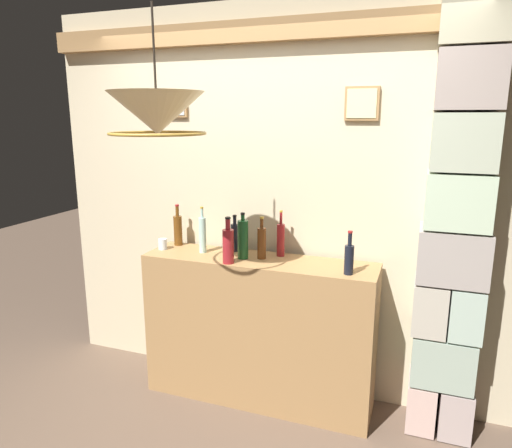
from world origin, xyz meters
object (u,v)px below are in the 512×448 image
object	(u,v)px
liquor_bottle_amaro	(235,237)
pendant_lamp	(157,114)
liquor_bottle_whiskey	(243,239)
liquor_bottle_sherry	(349,258)
liquor_bottle_brandy	(228,245)
liquor_bottle_scotch	(281,239)
liquor_bottle_mezcal	(178,229)
liquor_bottle_vermouth	(262,242)
liquor_bottle_vodka	(202,234)
glass_tumbler_rocks	(163,244)

from	to	relation	value
liquor_bottle_amaro	pendant_lamp	distance (m)	1.13
liquor_bottle_whiskey	liquor_bottle_sherry	size ratio (longest dim) A/B	1.16
liquor_bottle_sherry	pendant_lamp	size ratio (longest dim) A/B	0.41
liquor_bottle_sherry	liquor_bottle_brandy	bearing A→B (deg)	-176.42
liquor_bottle_brandy	liquor_bottle_amaro	bearing A→B (deg)	103.69
liquor_bottle_sherry	pendant_lamp	bearing A→B (deg)	-150.31
liquor_bottle_brandy	liquor_bottle_scotch	size ratio (longest dim) A/B	0.96
liquor_bottle_whiskey	liquor_bottle_scotch	size ratio (longest dim) A/B	0.98
liquor_bottle_whiskey	liquor_bottle_mezcal	size ratio (longest dim) A/B	1.02
liquor_bottle_amaro	liquor_bottle_scotch	world-z (taller)	liquor_bottle_scotch
liquor_bottle_vermouth	liquor_bottle_vodka	xyz separation A→B (m)	(-0.43, -0.00, 0.02)
liquor_bottle_whiskey	liquor_bottle_sherry	world-z (taller)	liquor_bottle_whiskey
liquor_bottle_scotch	pendant_lamp	world-z (taller)	pendant_lamp
liquor_bottle_brandy	liquor_bottle_vermouth	world-z (taller)	liquor_bottle_brandy
liquor_bottle_vodka	glass_tumbler_rocks	xyz separation A→B (m)	(-0.30, -0.03, -0.09)
glass_tumbler_rocks	liquor_bottle_brandy	bearing A→B (deg)	-13.30
liquor_bottle_mezcal	liquor_bottle_vermouth	xyz separation A→B (m)	(0.68, -0.10, -0.01)
liquor_bottle_mezcal	liquor_bottle_amaro	xyz separation A→B (m)	(0.45, -0.00, -0.01)
glass_tumbler_rocks	liquor_bottle_mezcal	bearing A→B (deg)	70.36
liquor_bottle_whiskey	glass_tumbler_rocks	xyz separation A→B (m)	(-0.62, 0.01, -0.09)
liquor_bottle_sherry	glass_tumbler_rocks	size ratio (longest dim) A/B	3.52
liquor_bottle_whiskey	liquor_bottle_mezcal	world-z (taller)	liquor_bottle_whiskey
liquor_bottle_sherry	liquor_bottle_vermouth	size ratio (longest dim) A/B	0.94
liquor_bottle_mezcal	liquor_bottle_whiskey	bearing A→B (deg)	-14.15
liquor_bottle_sherry	pendant_lamp	xyz separation A→B (m)	(-0.94, -0.54, 0.83)
liquor_bottle_scotch	pendant_lamp	distance (m)	1.20
liquor_bottle_sherry	liquor_bottle_scotch	xyz separation A→B (m)	(-0.49, 0.22, 0.02)
liquor_bottle_whiskey	liquor_bottle_sherry	xyz separation A→B (m)	(0.71, -0.08, -0.03)
liquor_bottle_amaro	glass_tumbler_rocks	distance (m)	0.52
liquor_bottle_amaro	liquor_bottle_scotch	size ratio (longest dim) A/B	0.82
liquor_bottle_amaro	liquor_bottle_vodka	xyz separation A→B (m)	(-0.20, -0.11, 0.03)
glass_tumbler_rocks	pendant_lamp	bearing A→B (deg)	-58.08
glass_tumbler_rocks	liquor_bottle_vodka	bearing A→B (deg)	5.40
liquor_bottle_sherry	liquor_bottle_amaro	size ratio (longest dim) A/B	1.03
liquor_bottle_whiskey	liquor_bottle_brandy	size ratio (longest dim) A/B	1.02
liquor_bottle_brandy	glass_tumbler_rocks	world-z (taller)	liquor_bottle_brandy
liquor_bottle_whiskey	liquor_bottle_brandy	distance (m)	0.14
liquor_bottle_mezcal	glass_tumbler_rocks	distance (m)	0.17
liquor_bottle_mezcal	glass_tumbler_rocks	xyz separation A→B (m)	(-0.05, -0.14, -0.08)
liquor_bottle_scotch	liquor_bottle_vermouth	bearing A→B (deg)	-135.42
liquor_bottle_brandy	liquor_bottle_sherry	size ratio (longest dim) A/B	1.14
liquor_bottle_vermouth	glass_tumbler_rocks	distance (m)	0.74
liquor_bottle_sherry	liquor_bottle_whiskey	bearing A→B (deg)	173.54
liquor_bottle_whiskey	liquor_bottle_vermouth	bearing A→B (deg)	17.97
liquor_bottle_sherry	glass_tumbler_rocks	bearing A→B (deg)	176.29
liquor_bottle_mezcal	liquor_bottle_sherry	size ratio (longest dim) A/B	1.13
liquor_bottle_mezcal	glass_tumbler_rocks	size ratio (longest dim) A/B	3.99
liquor_bottle_vodka	glass_tumbler_rocks	distance (m)	0.32
liquor_bottle_brandy	pendant_lamp	world-z (taller)	pendant_lamp
liquor_bottle_whiskey	liquor_bottle_vodka	xyz separation A→B (m)	(-0.31, 0.03, -0.00)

